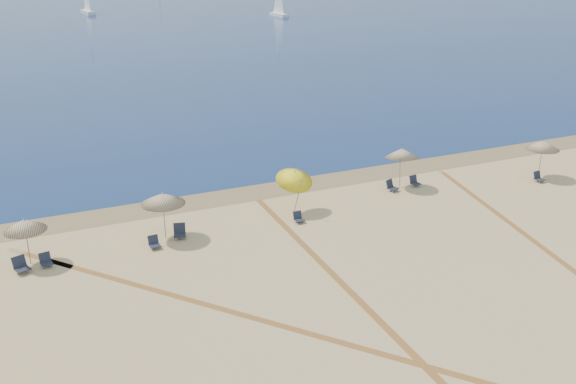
% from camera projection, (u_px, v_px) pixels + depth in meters
% --- Properties ---
extents(wet_sand, '(500.00, 500.00, 0.00)m').
position_uv_depth(wet_sand, '(261.00, 190.00, 40.02)').
color(wet_sand, olive).
rests_on(wet_sand, ground).
extents(umbrella_1, '(1.98, 1.98, 2.35)m').
position_uv_depth(umbrella_1, '(25.00, 225.00, 30.28)').
color(umbrella_1, gray).
rests_on(umbrella_1, ground).
extents(umbrella_2, '(2.26, 2.26, 2.54)m').
position_uv_depth(umbrella_2, '(163.00, 199.00, 32.84)').
color(umbrella_2, gray).
rests_on(umbrella_2, ground).
extents(umbrella_3, '(2.07, 2.12, 2.80)m').
position_uv_depth(umbrella_3, '(295.00, 177.00, 36.04)').
color(umbrella_3, gray).
rests_on(umbrella_3, ground).
extents(umbrella_4, '(2.03, 2.07, 2.60)m').
position_uv_depth(umbrella_4, '(402.00, 153.00, 39.67)').
color(umbrella_4, gray).
rests_on(umbrella_4, ground).
extents(umbrella_5, '(2.11, 2.11, 2.55)m').
position_uv_depth(umbrella_5, '(543.00, 145.00, 41.26)').
color(umbrella_5, gray).
rests_on(umbrella_5, ground).
extents(chair_1, '(0.83, 0.89, 0.74)m').
position_uv_depth(chair_1, '(21.00, 265.00, 30.11)').
color(chair_1, black).
rests_on(chair_1, ground).
extents(chair_2, '(0.61, 0.69, 0.63)m').
position_uv_depth(chair_2, '(46.00, 261.00, 30.68)').
color(chair_2, black).
rests_on(chair_2, ground).
extents(chair_3, '(0.55, 0.63, 0.62)m').
position_uv_depth(chair_3, '(154.00, 243.00, 32.48)').
color(chair_3, black).
rests_on(chair_3, ground).
extents(chair_4, '(0.76, 0.84, 0.73)m').
position_uv_depth(chair_4, '(180.00, 232.00, 33.58)').
color(chair_4, black).
rests_on(chair_4, ground).
extents(chair_5, '(0.50, 0.59, 0.59)m').
position_uv_depth(chair_5, '(298.00, 218.00, 35.43)').
color(chair_5, black).
rests_on(chair_5, ground).
extents(chair_6, '(0.76, 0.82, 0.68)m').
position_uv_depth(chair_6, '(391.00, 186.00, 39.83)').
color(chair_6, black).
rests_on(chair_6, ground).
extents(chair_7, '(0.58, 0.67, 0.64)m').
position_uv_depth(chair_7, '(414.00, 181.00, 40.64)').
color(chair_7, black).
rests_on(chair_7, ground).
extents(chair_8, '(0.58, 0.67, 0.65)m').
position_uv_depth(chair_8, '(538.00, 177.00, 41.35)').
color(chair_8, black).
rests_on(chair_8, ground).
extents(sailboat_0, '(2.23, 6.43, 9.39)m').
position_uv_depth(sailboat_0, '(87.00, 0.00, 131.79)').
color(sailboat_0, white).
rests_on(sailboat_0, ocean).
extents(sailboat_1, '(1.88, 5.65, 8.27)m').
position_uv_depth(sailboat_1, '(279.00, 3.00, 127.85)').
color(sailboat_1, white).
rests_on(sailboat_1, ocean).
extents(tire_tracks, '(51.51, 40.24, 0.00)m').
position_uv_depth(tire_tracks, '(406.00, 295.00, 28.27)').
color(tire_tracks, tan).
rests_on(tire_tracks, ground).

